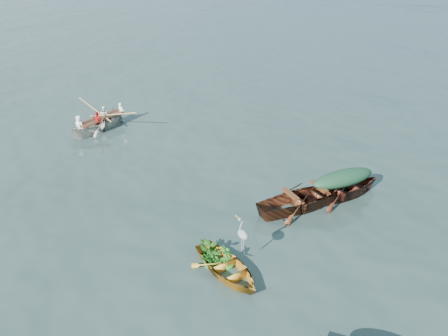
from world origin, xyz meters
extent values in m
plane|color=#2D3F3B|center=(0.00, 0.00, 0.00)|extent=(140.00, 140.00, 0.00)
imported|color=orange|center=(-3.28, -0.52, 0.00)|extent=(1.44, 2.93, 0.75)
imported|color=#4C1A11|center=(1.98, 0.65, 0.00)|extent=(4.36, 1.81, 0.98)
imported|color=brown|center=(0.48, 0.83, 0.00)|extent=(4.61, 1.89, 1.05)
imported|color=silver|center=(-2.86, 10.73, 0.00)|extent=(4.38, 2.92, 1.01)
ellipsoid|color=#173A24|center=(1.98, 0.65, 0.75)|extent=(2.40, 0.99, 0.52)
imported|color=#29691B|center=(-3.30, 0.03, 0.67)|extent=(0.76, 0.95, 0.60)
imported|color=white|center=(-2.86, 10.73, 0.88)|extent=(3.17, 2.28, 0.76)
camera|label=1|loc=(-7.97, -7.85, 7.66)|focal=35.00mm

